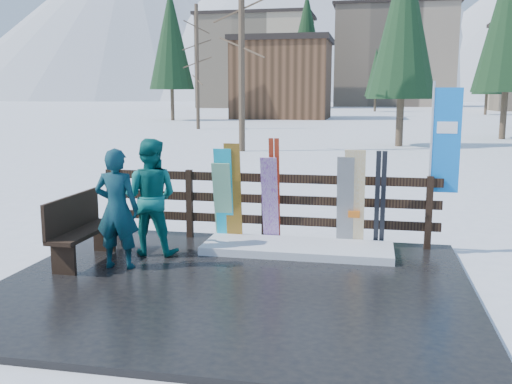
% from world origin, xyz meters
% --- Properties ---
extents(ground, '(700.00, 700.00, 0.00)m').
position_xyz_m(ground, '(0.00, 0.00, 0.00)').
color(ground, white).
rests_on(ground, ground).
extents(deck, '(6.00, 5.00, 0.08)m').
position_xyz_m(deck, '(0.00, 0.00, 0.04)').
color(deck, black).
rests_on(deck, ground).
extents(fence, '(5.60, 0.10, 1.15)m').
position_xyz_m(fence, '(0.00, 2.20, 0.74)').
color(fence, black).
rests_on(fence, deck).
extents(snow_patch, '(2.89, 1.00, 0.12)m').
position_xyz_m(snow_patch, '(0.62, 1.60, 0.14)').
color(snow_patch, white).
rests_on(snow_patch, deck).
extents(bench, '(0.41, 1.50, 0.97)m').
position_xyz_m(bench, '(-2.39, 0.47, 0.60)').
color(bench, black).
rests_on(bench, deck).
extents(snowboard_0, '(0.29, 0.23, 1.55)m').
position_xyz_m(snowboard_0, '(-0.64, 1.98, 0.85)').
color(snowboard_0, '#12B2D2').
rests_on(snowboard_0, deck).
extents(snowboard_1, '(0.30, 0.31, 1.32)m').
position_xyz_m(snowboard_1, '(-0.66, 1.98, 0.74)').
color(snowboard_1, white).
rests_on(snowboard_1, deck).
extents(snowboard_2, '(0.26, 0.22, 1.63)m').
position_xyz_m(snowboard_2, '(-0.48, 1.98, 0.90)').
color(snowboard_2, '#FFA41F').
rests_on(snowboard_2, deck).
extents(snowboard_3, '(0.26, 0.38, 1.43)m').
position_xyz_m(snowboard_3, '(0.12, 1.98, 0.80)').
color(snowboard_3, silver).
rests_on(snowboard_3, deck).
extents(snowboard_4, '(0.26, 0.31, 1.46)m').
position_xyz_m(snowboard_4, '(1.32, 1.98, 0.81)').
color(snowboard_4, black).
rests_on(snowboard_4, deck).
extents(snowboard_5, '(0.31, 0.35, 1.58)m').
position_xyz_m(snowboard_5, '(1.46, 1.98, 0.87)').
color(snowboard_5, white).
rests_on(snowboard_5, deck).
extents(ski_pair_a, '(0.17, 0.24, 1.72)m').
position_xyz_m(ski_pair_a, '(0.19, 2.05, 0.94)').
color(ski_pair_a, maroon).
rests_on(ski_pair_a, deck).
extents(ski_pair_b, '(0.17, 0.22, 1.55)m').
position_xyz_m(ski_pair_b, '(1.85, 2.05, 0.86)').
color(ski_pair_b, black).
rests_on(ski_pair_b, deck).
extents(rental_flag, '(0.45, 0.04, 2.60)m').
position_xyz_m(rental_flag, '(2.76, 2.25, 1.69)').
color(rental_flag, silver).
rests_on(rental_flag, deck).
extents(person_front, '(0.64, 0.44, 1.68)m').
position_xyz_m(person_front, '(-1.72, 0.31, 0.92)').
color(person_front, '#0D4644').
rests_on(person_front, deck).
extents(person_back, '(0.89, 0.71, 1.76)m').
position_xyz_m(person_back, '(-1.55, 1.08, 0.96)').
color(person_back, '#0D625E').
rests_on(person_back, deck).
extents(resort_buildings, '(73.00, 87.60, 22.60)m').
position_xyz_m(resort_buildings, '(1.03, 115.41, 9.81)').
color(resort_buildings, tan).
rests_on(resort_buildings, ground).
extents(trees, '(42.35, 68.80, 13.43)m').
position_xyz_m(trees, '(1.66, 50.19, 5.96)').
color(trees, '#382B1E').
rests_on(trees, ground).
extents(mountains, '(520.00, 260.00, 120.00)m').
position_xyz_m(mountains, '(-10.50, 328.41, 50.20)').
color(mountains, white).
rests_on(mountains, ground).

